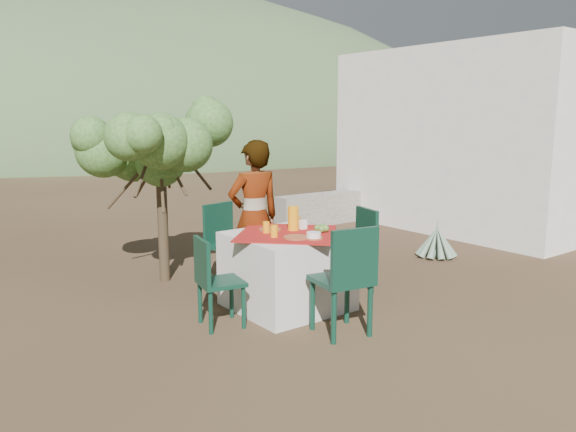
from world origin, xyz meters
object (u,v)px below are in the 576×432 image
object	(u,v)px
chair_far	(225,240)
shrub_tree	(163,155)
chair_right	(357,246)
guesthouse	(485,139)
table	(287,270)
chair_near	(347,276)
juice_pitcher	(293,218)
agave	(437,243)
chair_left	(213,278)
person	(254,217)

from	to	relation	value
chair_far	shrub_tree	distance (m)	1.21
chair_right	guesthouse	xyz separation A→B (m)	(4.58, 1.58, 1.00)
shrub_tree	guesthouse	xyz separation A→B (m)	(6.05, -0.09, 0.04)
guesthouse	shrub_tree	bearing A→B (deg)	179.12
table	guesthouse	world-z (taller)	guesthouse
chair_near	juice_pitcher	bearing A→B (deg)	-90.15
chair_near	guesthouse	world-z (taller)	guesthouse
agave	chair_right	bearing A→B (deg)	-167.15
shrub_tree	juice_pitcher	size ratio (longest dim) A/B	7.57
shrub_tree	chair_left	bearing A→B (deg)	-100.80
chair_near	person	size ratio (longest dim) A/B	0.59
chair_far	chair_near	bearing A→B (deg)	-101.81
chair_right	chair_near	bearing A→B (deg)	-33.85
table	chair_near	bearing A→B (deg)	-92.88
table	juice_pitcher	world-z (taller)	juice_pitcher
person	shrub_tree	bearing A→B (deg)	-56.20
table	chair_near	world-z (taller)	chair_near
person	juice_pitcher	bearing A→B (deg)	106.79
person	shrub_tree	size ratio (longest dim) A/B	0.89
chair_far	chair_left	bearing A→B (deg)	-138.45
guesthouse	juice_pitcher	bearing A→B (deg)	-164.52
shrub_tree	juice_pitcher	world-z (taller)	shrub_tree
table	agave	xyz separation A→B (m)	(2.85, 0.41, -0.18)
agave	chair_left	bearing A→B (deg)	-173.06
chair_near	chair_right	world-z (taller)	chair_near
table	chair_far	bearing A→B (deg)	95.00
chair_right	shrub_tree	world-z (taller)	shrub_tree
table	shrub_tree	distance (m)	2.05
chair_left	juice_pitcher	distance (m)	1.08
chair_far	juice_pitcher	distance (m)	1.06
person	guesthouse	bearing A→B (deg)	-164.59
table	chair_near	xyz separation A→B (m)	(-0.05, -0.92, 0.16)
chair_far	person	world-z (taller)	person
chair_far	shrub_tree	world-z (taller)	shrub_tree
chair_far	person	distance (m)	0.53
table	chair_left	world-z (taller)	chair_left
table	person	xyz separation A→B (m)	(0.02, 0.62, 0.45)
juice_pitcher	chair_near	bearing A→B (deg)	-100.21
chair_right	agave	xyz separation A→B (m)	(1.91, 0.44, -0.31)
chair_near	shrub_tree	bearing A→B (deg)	-69.30
person	guesthouse	size ratio (longest dim) A/B	0.39
person	juice_pitcher	xyz separation A→B (m)	(0.11, -0.55, 0.06)
person	juice_pitcher	size ratio (longest dim) A/B	6.76
chair_right	juice_pitcher	bearing A→B (deg)	-82.47
chair_near	chair_right	size ratio (longest dim) A/B	1.08
agave	juice_pitcher	distance (m)	2.83
chair_near	shrub_tree	xyz separation A→B (m)	(-0.48, 2.57, 0.92)
chair_right	shrub_tree	distance (m)	2.43
agave	juice_pitcher	bearing A→B (deg)	-172.80
chair_left	agave	world-z (taller)	chair_left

